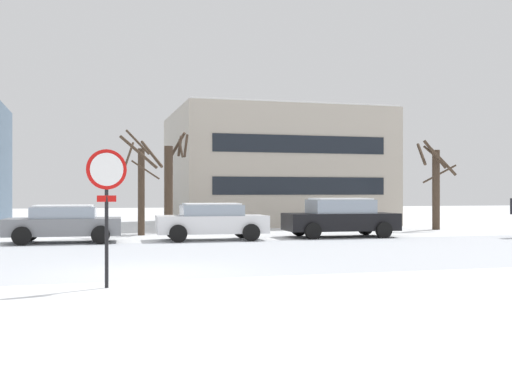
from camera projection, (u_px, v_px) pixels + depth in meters
The scene contains 10 objects.
ground_plane at pixel (143, 274), 13.61m from camera, with size 120.00×120.00×0.00m, color white.
road_surface at pixel (131, 257), 17.24m from camera, with size 80.00×9.52×0.00m.
stop_sign at pixel (107, 190), 11.71m from camera, with size 0.75×0.15×2.60m.
parked_car_gray at pixel (64, 223), 22.20m from camera, with size 4.06×2.26×1.34m.
parked_car_white at pixel (212, 221), 23.41m from camera, with size 4.19×2.16×1.39m.
parked_car_black at pixel (340, 217), 25.03m from camera, with size 4.56×2.27×1.56m.
tree_far_left at pixel (436, 183), 29.96m from camera, with size 2.12×1.97×4.31m.
tree_far_mid at pixel (169, 182), 27.68m from camera, with size 2.09×1.95×4.48m.
tree_far_right at pixel (140, 185), 25.94m from camera, with size 1.67×1.86×4.38m.
building_far_right at pixel (273, 168), 36.57m from camera, with size 11.52×10.07×6.48m.
Camera 1 is at (-1.21, -13.78, 1.79)m, focal length 43.77 mm.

